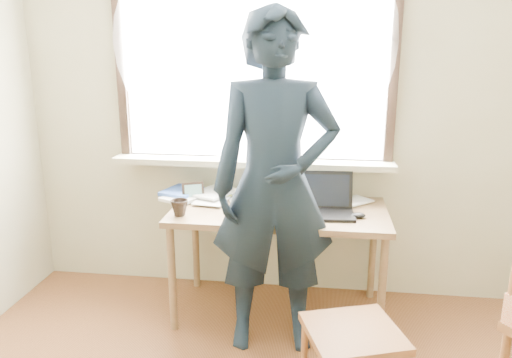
# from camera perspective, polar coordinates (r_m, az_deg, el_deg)

# --- Properties ---
(room_shell) EXTENTS (3.52, 4.02, 2.61)m
(room_shell) POSITION_cam_1_polar(r_m,az_deg,el_deg) (1.49, -3.01, 13.23)
(room_shell) COLOR #BFBB99
(room_shell) RESTS_ON ground
(desk) EXTENTS (1.31, 0.66, 0.70)m
(desk) POSITION_cam_1_polar(r_m,az_deg,el_deg) (3.09, 2.66, -4.72)
(desk) COLOR brown
(desk) RESTS_ON ground
(laptop) EXTENTS (0.36, 0.30, 0.24)m
(laptop) POSITION_cam_1_polar(r_m,az_deg,el_deg) (3.01, 7.82, -2.82)
(laptop) COLOR black
(laptop) RESTS_ON desk
(mug_white) EXTENTS (0.17, 0.17, 0.11)m
(mug_white) POSITION_cam_1_polar(r_m,az_deg,el_deg) (3.19, 2.16, -1.68)
(mug_white) COLOR white
(mug_white) RESTS_ON desk
(mug_dark) EXTENTS (0.15, 0.15, 0.10)m
(mug_dark) POSITION_cam_1_polar(r_m,az_deg,el_deg) (2.97, -8.74, -3.27)
(mug_dark) COLOR black
(mug_dark) RESTS_ON desk
(mouse) EXTENTS (0.08, 0.06, 0.03)m
(mouse) POSITION_cam_1_polar(r_m,az_deg,el_deg) (2.97, 11.63, -4.09)
(mouse) COLOR black
(mouse) RESTS_ON desk
(desk_clutter) EXTENTS (0.86, 0.56, 0.04)m
(desk_clutter) POSITION_cam_1_polar(r_m,az_deg,el_deg) (3.23, -1.67, -2.10)
(desk_clutter) COLOR white
(desk_clutter) RESTS_ON desk
(book_a) EXTENTS (0.27, 0.32, 0.03)m
(book_a) POSITION_cam_1_polar(r_m,az_deg,el_deg) (3.29, -2.80, -1.92)
(book_a) COLOR white
(book_a) RESTS_ON desk
(book_b) EXTENTS (0.27, 0.27, 0.02)m
(book_b) POSITION_cam_1_polar(r_m,az_deg,el_deg) (3.29, 10.05, -2.20)
(book_b) COLOR white
(book_b) RESTS_ON desk
(picture_frame) EXTENTS (0.13, 0.07, 0.11)m
(picture_frame) POSITION_cam_1_polar(r_m,az_deg,el_deg) (3.24, -7.21, -1.51)
(picture_frame) COLOR black
(picture_frame) RESTS_ON desk
(work_chair) EXTENTS (0.52, 0.51, 0.42)m
(work_chair) POSITION_cam_1_polar(r_m,az_deg,el_deg) (2.46, 11.01, -17.82)
(work_chair) COLOR brown
(work_chair) RESTS_ON ground
(person) EXTENTS (0.75, 0.55, 1.88)m
(person) POSITION_cam_1_polar(r_m,az_deg,el_deg) (2.70, 2.20, -0.79)
(person) COLOR black
(person) RESTS_ON ground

